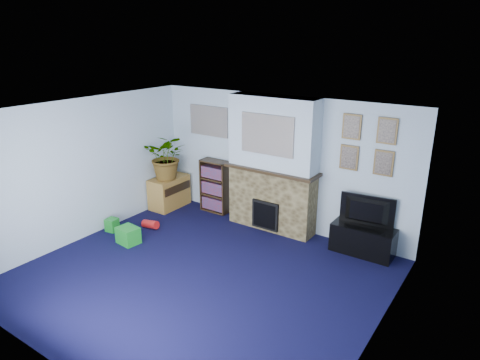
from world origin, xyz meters
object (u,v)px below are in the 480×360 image
Objects in this scene: television at (366,212)px; bookshelf at (215,187)px; tv_stand at (363,240)px; sideboard at (169,190)px.

bookshelf is (-3.03, 0.06, -0.22)m from television.
bookshelf reaches higher than tv_stand.
tv_stand is 3.05m from bookshelf.
television is 3.98m from sideboard.
sideboard is (-3.95, -0.30, -0.37)m from television.
television is at bearing 90.00° from tv_stand.
bookshelf is 1.30× the size of sideboard.
television is 1.06× the size of sideboard.
bookshelf is at bearing 21.22° from sideboard.
television reaches higher than sideboard.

